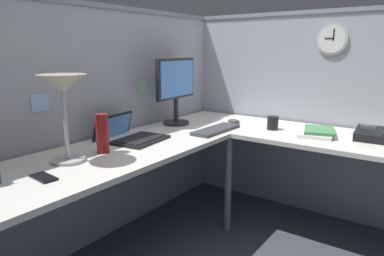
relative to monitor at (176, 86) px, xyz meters
name	(u,v)px	position (x,y,z in m)	size (l,w,h in m)	color
ground_plane	(236,246)	(-0.18, -0.64, -1.02)	(6.80, 6.80, 0.00)	#383D47
cubicle_wall_back	(101,124)	(-0.54, 0.23, -0.23)	(2.57, 0.12, 1.58)	#999EA8
cubicle_wall_right	(322,115)	(0.69, -0.90, -0.23)	(0.12, 2.37, 1.58)	#999EA8
desk	(234,163)	(-0.32, -0.69, -0.39)	(2.35, 2.15, 0.73)	silver
monitor	(176,86)	(0.00, 0.00, 0.00)	(0.46, 0.20, 0.50)	#232326
laptop	(128,135)	(-0.55, -0.04, -0.27)	(0.38, 0.42, 0.22)	black
keyboard	(216,130)	(-0.03, -0.38, -0.28)	(0.43, 0.14, 0.02)	#38383D
computer_mouse	(234,121)	(0.28, -0.35, -0.28)	(0.06, 0.10, 0.03)	#38383D
desk_lamp_dome	(63,91)	(-1.06, -0.12, 0.07)	(0.24, 0.24, 0.44)	#B7BABF
cell_phone	(43,177)	(-1.27, -0.24, -0.29)	(0.07, 0.14, 0.01)	black
thermos_flask	(102,133)	(-0.84, -0.14, -0.18)	(0.07, 0.07, 0.22)	maroon
office_phone	(374,135)	(0.32, -1.33, -0.26)	(0.20, 0.21, 0.11)	black
book_stack	(318,132)	(0.26, -1.00, -0.27)	(0.32, 0.26, 0.04)	silver
coffee_mug	(273,123)	(0.25, -0.68, -0.25)	(0.08, 0.08, 0.10)	black
wall_clock	(333,40)	(0.64, -0.95, 0.34)	(0.04, 0.22, 0.22)	#B7BABF
pinned_note_leftmost	(143,87)	(-0.17, 0.18, 0.00)	(0.07, 0.00, 0.08)	#8CCC99
pinned_note_middle	(40,103)	(-1.00, 0.18, -0.02)	(0.11, 0.00, 0.10)	#99B7E5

